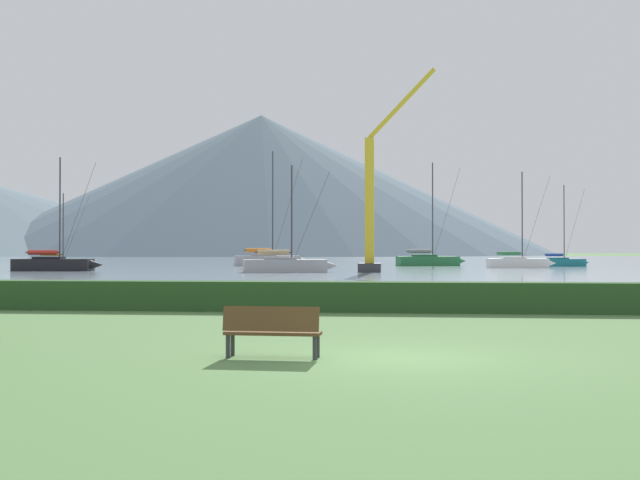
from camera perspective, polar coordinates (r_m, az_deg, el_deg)
The scene contains 13 objects.
ground_plane at distance 14.87m, azimuth 5.52°, elevation -8.32°, with size 1000.00×1000.00×0.00m, color #517A42.
harbor_water at distance 151.75m, azimuth 5.90°, elevation -1.46°, with size 320.00×246.00×0.00m, color #8499A8.
hedge_line at distance 25.78m, azimuth 5.70°, elevation -4.03°, with size 80.00×1.20×0.96m, color #284C23.
sailboat_slip_1 at distance 71.00m, azimuth -2.43°, elevation -1.75°, with size 8.55×4.31×9.47m.
sailboat_slip_2 at distance 101.10m, azimuth 7.70°, elevation -1.41°, with size 8.93×4.38×12.90m.
sailboat_slip_3 at distance 98.81m, azimuth -18.00°, elevation -1.49°, with size 7.21×3.86×8.63m.
sailboat_slip_4 at distance 80.27m, azimuth -18.31°, elevation -1.59°, with size 8.46×3.23×10.79m.
sailboat_slip_6 at distance 91.83m, azimuth 13.87°, elevation -1.53°, with size 7.69×2.86×10.68m.
sailboat_slip_9 at distance 100.14m, azimuth -3.69°, elevation -1.39°, with size 9.42×5.11×14.29m.
sailboat_slip_11 at distance 101.47m, azimuth 16.72°, elevation -1.48°, with size 6.77×3.57×9.84m.
park_bench_near_path at distance 14.74m, azimuth -3.42°, elevation -6.30°, with size 1.79×0.56×0.95m.
dock_crane at distance 71.70m, azimuth 3.74°, elevation 2.12°, with size 6.86×2.00×18.11m.
distant_hill_central_peak at distance 353.92m, azimuth -4.19°, elevation 3.92°, with size 250.67×250.67×61.22m, color #4C6070.
Camera 1 is at (0.11, -14.74, 1.97)m, focal length 45.16 mm.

